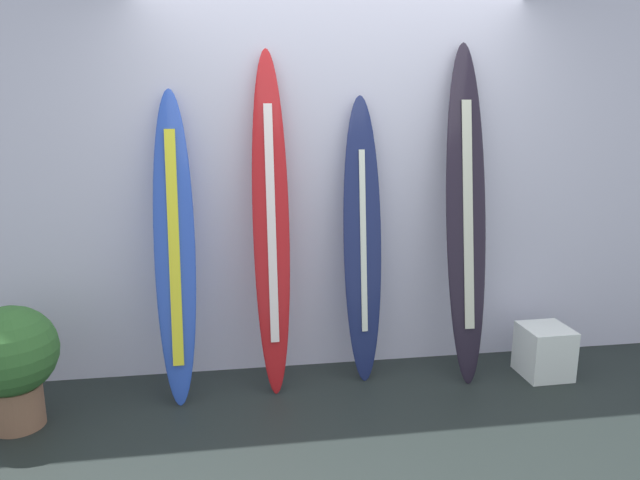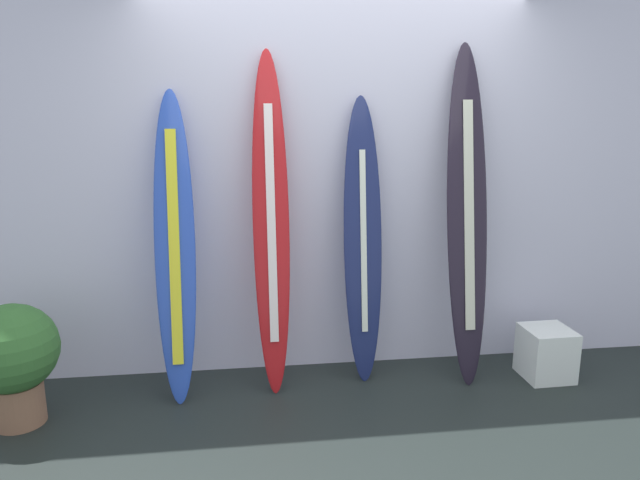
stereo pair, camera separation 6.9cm
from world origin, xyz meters
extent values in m
cube|color=black|center=(0.00, 0.00, -0.02)|extent=(8.00, 8.00, 0.04)
cube|color=silver|center=(0.00, 1.30, 1.40)|extent=(7.20, 0.20, 2.80)
ellipsoid|color=blue|center=(-1.05, 0.93, 0.96)|extent=(0.26, 0.49, 1.93)
cube|color=yellow|center=(-1.05, 0.90, 0.97)|extent=(0.07, 0.32, 1.42)
cone|color=black|center=(-1.05, 0.80, 0.17)|extent=(0.07, 0.09, 0.11)
ellipsoid|color=red|center=(-0.45, 0.97, 1.09)|extent=(0.24, 0.43, 2.17)
cube|color=white|center=(-0.45, 0.93, 1.09)|extent=(0.06, 0.26, 1.48)
cone|color=black|center=(-0.45, 0.86, 0.19)|extent=(0.07, 0.09, 0.11)
ellipsoid|color=navy|center=(0.15, 1.01, 0.94)|extent=(0.27, 0.31, 1.89)
cube|color=silver|center=(0.15, 0.98, 0.95)|extent=(0.05, 0.17, 1.19)
cone|color=black|center=(0.15, 0.94, 0.17)|extent=(0.07, 0.08, 0.11)
ellipsoid|color=black|center=(0.83, 0.94, 1.11)|extent=(0.28, 0.48, 2.23)
cube|color=beige|center=(0.83, 0.91, 1.12)|extent=(0.07, 0.28, 1.47)
cube|color=white|center=(1.40, 0.80, 0.17)|extent=(0.32, 0.32, 0.35)
cylinder|color=#8A6148|center=(-1.95, 0.63, 0.13)|extent=(0.28, 0.28, 0.25)
sphere|color=#34682F|center=(-1.95, 0.63, 0.47)|extent=(0.51, 0.51, 0.51)
camera|label=1|loc=(-0.66, -2.57, 1.79)|focal=31.89mm
camera|label=2|loc=(-0.59, -2.58, 1.79)|focal=31.89mm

